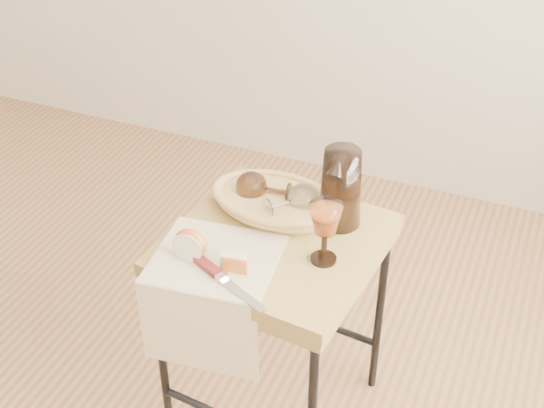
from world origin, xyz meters
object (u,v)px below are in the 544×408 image
at_px(goblet_lying_b, 288,202).
at_px(pitcher, 341,188).
at_px(wine_goblet, 325,233).
at_px(bread_basket, 275,203).
at_px(tea_towel, 216,259).
at_px(apple_half, 191,243).
at_px(table_knife, 224,279).
at_px(goblet_lying_a, 267,189).
at_px(side_table, 275,330).

distance_m(goblet_lying_b, pitcher, 0.15).
bearing_deg(wine_goblet, bread_basket, 142.66).
xyz_separation_m(tea_towel, wine_goblet, (0.25, 0.10, 0.08)).
height_order(wine_goblet, apple_half, wine_goblet).
bearing_deg(table_knife, goblet_lying_b, 107.54).
height_order(goblet_lying_b, wine_goblet, wine_goblet).
xyz_separation_m(bread_basket, table_knife, (0.00, -0.32, -0.01)).
bearing_deg(goblet_lying_a, pitcher, 175.80).
bearing_deg(goblet_lying_a, bread_basket, 147.27).
xyz_separation_m(goblet_lying_b, wine_goblet, (0.14, -0.13, 0.03)).
xyz_separation_m(side_table, wine_goblet, (0.15, -0.04, 0.41)).
distance_m(bread_basket, wine_goblet, 0.25).
distance_m(apple_half, table_knife, 0.14).
relative_size(tea_towel, bread_basket, 0.96).
relative_size(side_table, goblet_lying_a, 4.66).
bearing_deg(tea_towel, table_knife, -57.38).
height_order(tea_towel, bread_basket, bread_basket).
xyz_separation_m(side_table, goblet_lying_a, (-0.07, 0.12, 0.38)).
bearing_deg(side_table, table_knife, -101.42).
height_order(tea_towel, pitcher, pitcher).
height_order(goblet_lying_b, apple_half, goblet_lying_b).
distance_m(tea_towel, goblet_lying_b, 0.26).
distance_m(goblet_lying_b, wine_goblet, 0.19).
xyz_separation_m(goblet_lying_a, pitcher, (0.20, 0.01, 0.05)).
bearing_deg(bread_basket, wine_goblet, -33.93).
xyz_separation_m(bread_basket, apple_half, (-0.12, -0.26, 0.02)).
relative_size(goblet_lying_a, table_knife, 0.55).
distance_m(side_table, goblet_lying_b, 0.39).
bearing_deg(bread_basket, side_table, -63.77).
distance_m(side_table, bread_basket, 0.37).
bearing_deg(pitcher, wine_goblet, -82.15).
height_order(side_table, tea_towel, tea_towel).
relative_size(side_table, apple_half, 7.64).
height_order(goblet_lying_a, pitcher, pitcher).
height_order(bread_basket, wine_goblet, wine_goblet).
distance_m(wine_goblet, table_knife, 0.27).
bearing_deg(side_table, goblet_lying_b, 89.44).
height_order(tea_towel, apple_half, apple_half).
height_order(bread_basket, goblet_lying_a, goblet_lying_a).
xyz_separation_m(side_table, tea_towel, (-0.10, -0.14, 0.33)).
xyz_separation_m(goblet_lying_a, wine_goblet, (0.22, -0.16, 0.03)).
bearing_deg(goblet_lying_b, pitcher, -31.55).
distance_m(side_table, tea_towel, 0.37).
xyz_separation_m(bread_basket, wine_goblet, (0.19, -0.15, 0.06)).
xyz_separation_m(goblet_lying_b, pitcher, (0.13, 0.04, 0.06)).
height_order(side_table, wine_goblet, wine_goblet).
bearing_deg(table_knife, tea_towel, 154.73).
bearing_deg(bread_basket, goblet_lying_a, 156.84).
bearing_deg(goblet_lying_a, wine_goblet, 137.74).
relative_size(side_table, tea_towel, 2.16).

